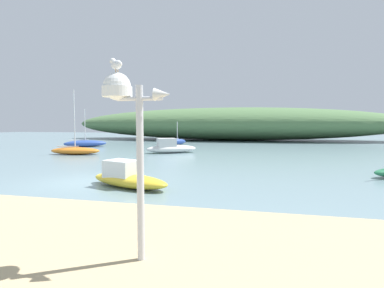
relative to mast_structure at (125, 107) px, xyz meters
name	(u,v)px	position (x,y,z in m)	size (l,w,h in m)	color
ground_plane	(85,181)	(-5.18, 6.74, -2.76)	(120.00, 120.00, 0.00)	gray
distant_hill	(231,124)	(-2.31, 40.00, -0.37)	(49.06, 12.41, 4.78)	#517547
mast_structure	(125,107)	(0.00, 0.00, 0.00)	(1.17, 0.50, 3.13)	silver
seagull_on_radar	(116,64)	(-0.15, 0.01, 0.71)	(0.34, 0.25, 0.25)	orange
sailboat_off_point	(85,143)	(-15.85, 23.42, -2.40)	(4.22, 3.42, 3.96)	#2D4C9E
sailboat_centre_water	(75,151)	(-12.24, 16.39, -2.45)	(4.11, 1.93, 5.11)	orange
motorboat_far_left	(170,147)	(-5.23, 19.31, -2.30)	(4.37, 3.37, 1.23)	white
motorboat_inner_mooring	(127,177)	(-2.91, 6.15, -2.39)	(3.90, 2.37, 1.03)	gold
sailboat_far_right	(177,142)	(-7.31, 28.71, -2.42)	(1.97, 2.50, 2.67)	#2D4C9E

